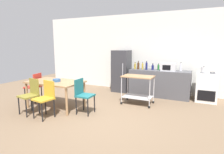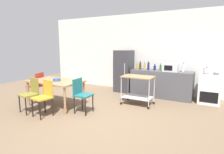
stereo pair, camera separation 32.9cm
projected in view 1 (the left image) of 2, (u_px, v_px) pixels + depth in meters
name	position (u px, v px, depth m)	size (l,w,h in m)	color
ground_plane	(99.00, 118.00, 4.51)	(12.00, 12.00, 0.00)	brown
back_wall	(140.00, 53.00, 7.12)	(8.40, 0.12, 2.90)	silver
kitchen_counter	(159.00, 83.00, 6.37)	(2.00, 0.64, 0.90)	#4C4C51
dining_table	(55.00, 84.00, 5.17)	(1.50, 0.90, 0.75)	#A37A51
chair_teal	(83.00, 94.00, 4.75)	(0.42, 0.42, 0.89)	#1E666B
chair_red	(35.00, 85.00, 5.71)	(0.47, 0.47, 0.89)	#B72D23
chair_mustard	(45.00, 96.00, 4.47)	(0.46, 0.46, 0.89)	gold
chair_olive	(31.00, 94.00, 4.74)	(0.47, 0.47, 0.89)	olive
stove_oven	(206.00, 87.00, 5.77)	(0.60, 0.61, 0.92)	white
refrigerator	(121.00, 71.00, 7.02)	(0.60, 0.63, 1.55)	#333338
kitchen_cart	(138.00, 85.00, 5.49)	(0.91, 0.57, 0.85)	#A37A51
bottle_soy_sauce	(135.00, 66.00, 6.62)	(0.07, 0.07, 0.25)	gold
bottle_wine	(138.00, 66.00, 6.52)	(0.08, 0.08, 0.29)	#4C2D19
bottle_sparkling_water	(143.00, 66.00, 6.51)	(0.06, 0.06, 0.24)	gold
bottle_sesame_oil	(146.00, 66.00, 6.40)	(0.07, 0.07, 0.30)	navy
bottle_hot_sauce	(153.00, 67.00, 6.41)	(0.08, 0.08, 0.21)	navy
bottle_vinegar	(158.00, 67.00, 6.37)	(0.06, 0.06, 0.22)	#1E6628
microwave	(169.00, 67.00, 6.09)	(0.46, 0.35, 0.26)	silver
bottle_soda	(181.00, 68.00, 6.07)	(0.07, 0.07, 0.28)	silver
fruit_bowl	(57.00, 80.00, 5.08)	(0.21, 0.21, 0.08)	#33598C
kettle	(204.00, 70.00, 5.64)	(0.24, 0.17, 0.19)	silver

